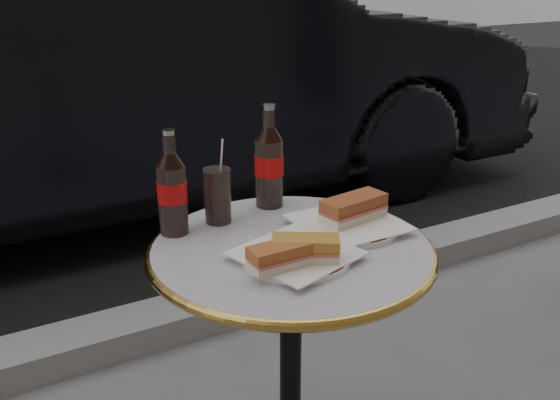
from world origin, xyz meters
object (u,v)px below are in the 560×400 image
plate_left (296,257)px  cola_bottle_right (269,156)px  cola_glass (218,196)px  cola_bottle_left (172,182)px  bistro_table (290,386)px  plate_right (348,226)px  parked_car (135,71)px

plate_left → cola_bottle_right: 0.33m
plate_left → cola_glass: size_ratio=1.73×
plate_left → cola_glass: (-0.06, 0.26, 0.06)m
cola_bottle_left → cola_glass: bearing=5.0°
plate_left → cola_bottle_left: bearing=123.9°
cola_bottle_left → plate_left: bearing=-56.1°
cola_bottle_left → cola_bottle_right: bearing=9.5°
plate_left → bistro_table: bearing=67.9°
cola_glass → cola_bottle_right: bearing=12.6°
plate_right → cola_bottle_left: cola_bottle_left is taller
cola_bottle_left → cola_bottle_right: size_ratio=0.93×
plate_left → cola_bottle_right: bearing=71.8°
cola_bottle_right → cola_glass: size_ratio=1.97×
plate_right → plate_left: bearing=-156.8°
plate_right → cola_bottle_left: (-0.35, 0.17, 0.11)m
cola_bottle_right → parked_car: bearing=82.0°
cola_bottle_left → plate_right: bearing=-25.9°
plate_left → plate_right: 0.20m
cola_glass → parked_car: (0.44, 2.10, -0.05)m
cola_bottle_right → cola_glass: (-0.15, -0.03, -0.06)m
parked_car → cola_bottle_left: bearing=165.7°
cola_bottle_left → cola_bottle_right: (0.27, 0.04, 0.01)m
cola_glass → parked_car: parked_car is taller
plate_left → plate_right: bearing=23.2°
bistro_table → cola_glass: size_ratio=5.63×
cola_bottle_left → cola_glass: size_ratio=1.84×
plate_left → parked_car: 2.40m
bistro_table → parked_car: (0.36, 2.30, 0.38)m
cola_bottle_right → parked_car: 2.09m
bistro_table → cola_glass: cola_glass is taller
bistro_table → plate_right: plate_right is taller
plate_right → parked_car: bearing=84.9°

